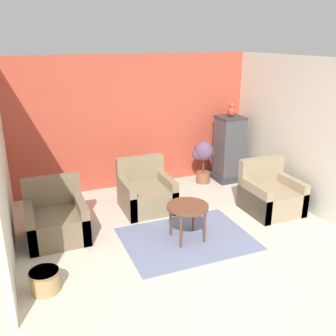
{
  "coord_description": "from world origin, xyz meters",
  "views": [
    {
      "loc": [
        -2.04,
        -3.34,
        2.76
      ],
      "look_at": [
        0.0,
        1.67,
        0.87
      ],
      "focal_mm": 40.0,
      "sensor_mm": 36.0,
      "label": 1
    }
  ],
  "objects_px": {
    "coffee_table": "(188,209)",
    "birdcage": "(229,150)",
    "armchair_left": "(56,220)",
    "wicker_basket": "(45,280)",
    "potted_plant": "(203,156)",
    "parrot": "(231,110)",
    "armchair_middle": "(146,194)",
    "armchair_right": "(270,196)"
  },
  "relations": [
    {
      "from": "birdcage",
      "to": "parrot",
      "type": "bearing_deg",
      "value": 90.0
    },
    {
      "from": "armchair_right",
      "to": "armchair_left",
      "type": "bearing_deg",
      "value": 172.95
    },
    {
      "from": "coffee_table",
      "to": "wicker_basket",
      "type": "bearing_deg",
      "value": -167.34
    },
    {
      "from": "parrot",
      "to": "potted_plant",
      "type": "xyz_separation_m",
      "value": [
        -0.57,
        0.01,
        -0.88
      ]
    },
    {
      "from": "armchair_right",
      "to": "wicker_basket",
      "type": "bearing_deg",
      "value": -167.79
    },
    {
      "from": "armchair_middle",
      "to": "wicker_basket",
      "type": "height_order",
      "value": "armchair_middle"
    },
    {
      "from": "armchair_right",
      "to": "parrot",
      "type": "height_order",
      "value": "parrot"
    },
    {
      "from": "coffee_table",
      "to": "birdcage",
      "type": "distance_m",
      "value": 2.65
    },
    {
      "from": "armchair_left",
      "to": "birdcage",
      "type": "relative_size",
      "value": 0.65
    },
    {
      "from": "coffee_table",
      "to": "armchair_left",
      "type": "bearing_deg",
      "value": 155.92
    },
    {
      "from": "parrot",
      "to": "wicker_basket",
      "type": "height_order",
      "value": "parrot"
    },
    {
      "from": "armchair_right",
      "to": "armchair_middle",
      "type": "xyz_separation_m",
      "value": [
        -1.89,
        0.86,
        0.0
      ]
    },
    {
      "from": "coffee_table",
      "to": "birdcage",
      "type": "xyz_separation_m",
      "value": [
        1.81,
        1.92,
        0.15
      ]
    },
    {
      "from": "armchair_middle",
      "to": "potted_plant",
      "type": "bearing_deg",
      "value": 26.57
    },
    {
      "from": "armchair_right",
      "to": "coffee_table",
      "type": "bearing_deg",
      "value": -168.33
    },
    {
      "from": "coffee_table",
      "to": "parrot",
      "type": "bearing_deg",
      "value": 46.75
    },
    {
      "from": "parrot",
      "to": "potted_plant",
      "type": "bearing_deg",
      "value": 179.07
    },
    {
      "from": "coffee_table",
      "to": "potted_plant",
      "type": "relative_size",
      "value": 0.69
    },
    {
      "from": "armchair_middle",
      "to": "potted_plant",
      "type": "xyz_separation_m",
      "value": [
        1.45,
        0.73,
        0.29
      ]
    },
    {
      "from": "armchair_left",
      "to": "armchair_right",
      "type": "bearing_deg",
      "value": -7.05
    },
    {
      "from": "armchair_left",
      "to": "potted_plant",
      "type": "bearing_deg",
      "value": 21.43
    },
    {
      "from": "coffee_table",
      "to": "armchair_left",
      "type": "xyz_separation_m",
      "value": [
        -1.72,
        0.77,
        -0.21
      ]
    },
    {
      "from": "armchair_left",
      "to": "potted_plant",
      "type": "height_order",
      "value": "potted_plant"
    },
    {
      "from": "coffee_table",
      "to": "armchair_middle",
      "type": "height_order",
      "value": "armchair_middle"
    },
    {
      "from": "coffee_table",
      "to": "birdcage",
      "type": "relative_size",
      "value": 0.45
    },
    {
      "from": "armchair_middle",
      "to": "birdcage",
      "type": "relative_size",
      "value": 0.65
    },
    {
      "from": "wicker_basket",
      "to": "armchair_right",
      "type": "bearing_deg",
      "value": 12.21
    },
    {
      "from": "coffee_table",
      "to": "armchair_right",
      "type": "xyz_separation_m",
      "value": [
        1.69,
        0.35,
        -0.21
      ]
    },
    {
      "from": "armchair_middle",
      "to": "potted_plant",
      "type": "height_order",
      "value": "potted_plant"
    },
    {
      "from": "birdcage",
      "to": "wicker_basket",
      "type": "distance_m",
      "value": 4.52
    },
    {
      "from": "coffee_table",
      "to": "armchair_right",
      "type": "height_order",
      "value": "armchair_right"
    },
    {
      "from": "coffee_table",
      "to": "armchair_right",
      "type": "bearing_deg",
      "value": 11.67
    },
    {
      "from": "armchair_right",
      "to": "potted_plant",
      "type": "xyz_separation_m",
      "value": [
        -0.44,
        1.59,
        0.29
      ]
    },
    {
      "from": "coffee_table",
      "to": "potted_plant",
      "type": "xyz_separation_m",
      "value": [
        1.24,
        1.94,
        0.08
      ]
    },
    {
      "from": "birdcage",
      "to": "potted_plant",
      "type": "height_order",
      "value": "birdcage"
    },
    {
      "from": "potted_plant",
      "to": "coffee_table",
      "type": "bearing_deg",
      "value": -122.74
    },
    {
      "from": "birdcage",
      "to": "potted_plant",
      "type": "xyz_separation_m",
      "value": [
        -0.57,
        0.01,
        -0.07
      ]
    },
    {
      "from": "armchair_right",
      "to": "wicker_basket",
      "type": "distance_m",
      "value": 3.78
    },
    {
      "from": "birdcage",
      "to": "armchair_middle",
      "type": "bearing_deg",
      "value": -160.52
    },
    {
      "from": "potted_plant",
      "to": "armchair_left",
      "type": "bearing_deg",
      "value": -158.57
    },
    {
      "from": "armchair_left",
      "to": "potted_plant",
      "type": "xyz_separation_m",
      "value": [
        2.97,
        1.16,
        0.29
      ]
    },
    {
      "from": "armchair_left",
      "to": "wicker_basket",
      "type": "distance_m",
      "value": 1.26
    }
  ]
}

